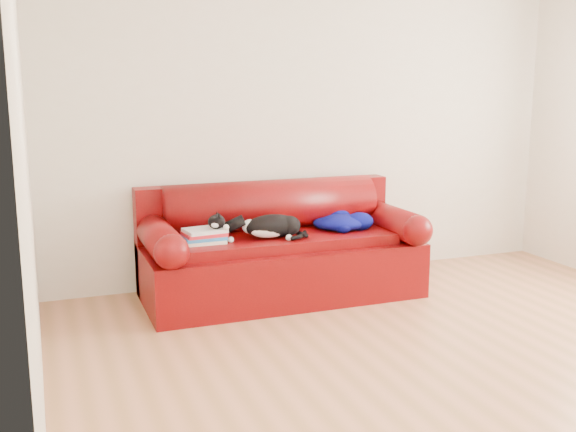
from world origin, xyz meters
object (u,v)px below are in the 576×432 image
object	(u,v)px
book_stack	(204,236)
blanket	(343,221)
sofa_base	(281,267)
cat	(271,227)

from	to	relation	value
book_stack	blanket	xyz separation A→B (m)	(1.13, 0.05, 0.01)
sofa_base	book_stack	bearing A→B (deg)	-173.15
sofa_base	cat	distance (m)	0.38
book_stack	cat	world-z (taller)	cat
book_stack	sofa_base	bearing A→B (deg)	6.85
book_stack	cat	distance (m)	0.51
sofa_base	book_stack	size ratio (longest dim) A/B	6.75
cat	blanket	world-z (taller)	cat
blanket	cat	bearing A→B (deg)	-172.25
blanket	sofa_base	bearing A→B (deg)	177.25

